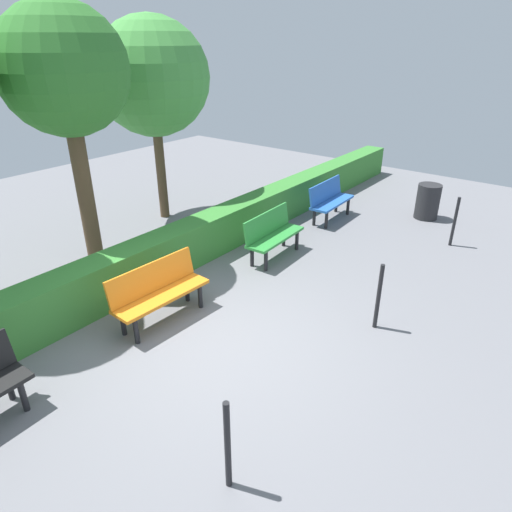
{
  "coord_description": "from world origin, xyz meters",
  "views": [
    {
      "loc": [
        3.58,
        3.54,
        3.73
      ],
      "look_at": [
        -1.57,
        -0.45,
        0.55
      ],
      "focal_mm": 31.46,
      "sensor_mm": 36.0,
      "label": 1
    }
  ],
  "objects_px": {
    "bench_orange": "(158,290)",
    "trash_bin": "(428,201)",
    "bench_blue": "(330,199)",
    "tree_near": "(152,78)",
    "tree_mid": "(64,73)",
    "bench_green": "(272,233)"
  },
  "relations": [
    {
      "from": "tree_near",
      "to": "tree_mid",
      "type": "bearing_deg",
      "value": 19.48
    },
    {
      "from": "bench_green",
      "to": "trash_bin",
      "type": "distance_m",
      "value": 4.12
    },
    {
      "from": "bench_blue",
      "to": "tree_near",
      "type": "height_order",
      "value": "tree_near"
    },
    {
      "from": "bench_orange",
      "to": "tree_mid",
      "type": "bearing_deg",
      "value": -99.41
    },
    {
      "from": "bench_orange",
      "to": "trash_bin",
      "type": "distance_m",
      "value": 6.7
    },
    {
      "from": "bench_orange",
      "to": "trash_bin",
      "type": "height_order",
      "value": "bench_orange"
    },
    {
      "from": "tree_near",
      "to": "trash_bin",
      "type": "relative_size",
      "value": 5.31
    },
    {
      "from": "tree_mid",
      "to": "bench_blue",
      "type": "bearing_deg",
      "value": 153.95
    },
    {
      "from": "bench_green",
      "to": "tree_mid",
      "type": "xyz_separation_m",
      "value": [
        2.2,
        -2.36,
        2.77
      ]
    },
    {
      "from": "tree_near",
      "to": "trash_bin",
      "type": "height_order",
      "value": "tree_near"
    },
    {
      "from": "bench_orange",
      "to": "bench_blue",
      "type": "bearing_deg",
      "value": -176.85
    },
    {
      "from": "tree_mid",
      "to": "tree_near",
      "type": "bearing_deg",
      "value": -160.52
    },
    {
      "from": "bench_blue",
      "to": "tree_near",
      "type": "relative_size",
      "value": 0.33
    },
    {
      "from": "bench_green",
      "to": "tree_near",
      "type": "distance_m",
      "value": 4.09
    },
    {
      "from": "bench_blue",
      "to": "bench_orange",
      "type": "distance_m",
      "value": 5.06
    },
    {
      "from": "tree_mid",
      "to": "trash_bin",
      "type": "relative_size",
      "value": 5.45
    },
    {
      "from": "bench_blue",
      "to": "bench_green",
      "type": "distance_m",
      "value": 2.37
    },
    {
      "from": "bench_orange",
      "to": "tree_near",
      "type": "bearing_deg",
      "value": -130.16
    },
    {
      "from": "tree_mid",
      "to": "trash_bin",
      "type": "xyz_separation_m",
      "value": [
        -6.0,
        3.96,
        -2.85
      ]
    },
    {
      "from": "trash_bin",
      "to": "bench_blue",
      "type": "bearing_deg",
      "value": -50.4
    },
    {
      "from": "bench_green",
      "to": "bench_orange",
      "type": "distance_m",
      "value": 2.69
    },
    {
      "from": "bench_blue",
      "to": "tree_mid",
      "type": "xyz_separation_m",
      "value": [
        4.57,
        -2.24,
        2.77
      ]
    }
  ]
}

